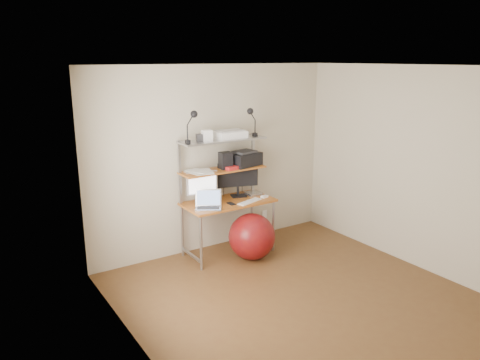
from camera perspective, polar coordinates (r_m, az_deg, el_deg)
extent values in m
plane|color=brown|center=(5.40, 6.92, -13.95)|extent=(3.60, 3.60, 0.00)
plane|color=silver|center=(4.74, 7.87, 13.62)|extent=(3.60, 3.60, 0.00)
plane|color=beige|center=(6.36, -3.17, 2.62)|extent=(3.60, 0.00, 3.60)
plane|color=beige|center=(3.82, 25.23, -7.16)|extent=(3.60, 0.00, 3.60)
plane|color=beige|center=(4.04, -12.57, -4.85)|extent=(0.00, 3.60, 3.60)
plane|color=beige|center=(6.22, 20.14, 1.45)|extent=(0.00, 3.60, 3.60)
cube|color=#B16222|center=(6.19, -1.43, -2.72)|extent=(1.20, 0.60, 0.03)
cylinder|color=#A7A8AC|center=(5.84, -4.77, -7.71)|extent=(0.04, 0.04, 0.71)
cylinder|color=#A7A8AC|center=(6.28, -7.05, -6.16)|extent=(0.04, 0.04, 0.71)
cylinder|color=#A7A8AC|center=(6.41, 4.10, -5.63)|extent=(0.04, 0.04, 0.71)
cylinder|color=#A7A8AC|center=(6.81, 1.46, -4.37)|extent=(0.04, 0.04, 0.71)
cube|color=#A7A8AC|center=(6.04, -7.37, 0.89)|extent=(0.03, 0.04, 0.84)
cube|color=#A7A8AC|center=(6.59, 1.57, 2.19)|extent=(0.03, 0.04, 0.84)
cube|color=#B16222|center=(6.19, -2.09, 1.26)|extent=(1.18, 0.34, 0.02)
cube|color=#A7A8AC|center=(6.11, -2.12, 4.91)|extent=(1.18, 0.34, 0.02)
cube|color=white|center=(7.05, 3.01, -4.17)|extent=(0.08, 0.01, 0.12)
cube|color=silver|center=(6.12, -4.53, -2.76)|extent=(0.21, 0.18, 0.01)
cylinder|color=silver|center=(6.12, -4.64, -2.19)|extent=(0.03, 0.03, 0.10)
cube|color=silver|center=(6.06, -4.68, -0.36)|extent=(0.40, 0.12, 0.30)
plane|color=white|center=(6.05, -4.60, -0.40)|extent=(0.36, 0.08, 0.36)
cube|color=black|center=(6.39, -0.16, -1.94)|extent=(0.24, 0.21, 0.01)
cylinder|color=black|center=(6.39, -0.26, -1.31)|extent=(0.03, 0.03, 0.12)
cube|color=black|center=(6.33, -0.26, 0.68)|extent=(0.54, 0.21, 0.33)
plane|color=#4467E9|center=(6.31, -0.18, 0.64)|extent=(0.48, 0.16, 0.50)
cube|color=#BBBBBF|center=(5.89, -3.88, -3.43)|extent=(0.40, 0.36, 0.02)
cube|color=#2E2D30|center=(5.89, -3.88, -3.34)|extent=(0.31, 0.26, 0.00)
cube|color=#BBBBBF|center=(5.97, -3.86, -2.07)|extent=(0.31, 0.22, 0.21)
plane|color=#7995CA|center=(5.97, -3.86, -2.07)|extent=(0.29, 0.22, 0.29)
cube|color=white|center=(6.15, 1.19, -2.65)|extent=(0.40, 0.22, 0.01)
cube|color=white|center=(6.35, 3.00, -2.03)|extent=(0.10, 0.07, 0.03)
cube|color=#BBBBBF|center=(6.46, 1.64, -1.65)|extent=(0.21, 0.21, 0.04)
cube|color=black|center=(6.06, -1.08, -2.89)|extent=(0.07, 0.13, 0.01)
cube|color=black|center=(6.36, 0.53, 2.55)|extent=(0.48, 0.38, 0.18)
cube|color=#2E2D30|center=(6.34, 0.54, 3.46)|extent=(0.33, 0.27, 0.03)
cube|color=black|center=(6.17, -1.77, 2.38)|extent=(0.17, 0.17, 0.22)
cube|color=red|center=(6.14, -1.04, 1.47)|extent=(0.17, 0.13, 0.04)
cube|color=white|center=(6.18, -1.22, 5.56)|extent=(0.41, 0.27, 0.09)
cube|color=silver|center=(6.17, -1.22, 6.05)|extent=(0.35, 0.21, 0.02)
cube|color=white|center=(5.95, -4.04, 5.42)|extent=(0.13, 0.11, 0.14)
cube|color=#2E2D30|center=(5.94, -4.89, 5.15)|extent=(0.11, 0.11, 0.09)
cube|color=black|center=(5.79, -6.40, 4.64)|extent=(0.05, 0.06, 0.05)
cylinder|color=black|center=(5.77, -6.43, 5.76)|extent=(0.02, 0.02, 0.18)
sphere|color=black|center=(5.77, -5.63, 8.00)|extent=(0.09, 0.09, 0.09)
cube|color=black|center=(6.31, 1.84, 5.55)|extent=(0.05, 0.06, 0.05)
cylinder|color=black|center=(6.29, 1.85, 6.53)|extent=(0.02, 0.02, 0.17)
sphere|color=black|center=(6.21, 1.25, 8.39)|extent=(0.09, 0.09, 0.09)
sphere|color=maroon|center=(6.17, 1.45, -6.91)|extent=(0.61, 0.61, 0.61)
cube|color=white|center=(6.02, -5.32, 0.95)|extent=(0.27, 0.32, 0.00)
cube|color=white|center=(5.99, -4.46, 0.94)|extent=(0.26, 0.32, 0.00)
cube|color=white|center=(6.03, -5.43, 1.07)|extent=(0.21, 0.28, 0.00)
cube|color=white|center=(6.02, -4.46, 1.11)|extent=(0.28, 0.32, 0.00)
cube|color=white|center=(6.01, -4.98, 1.13)|extent=(0.32, 0.35, 0.00)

